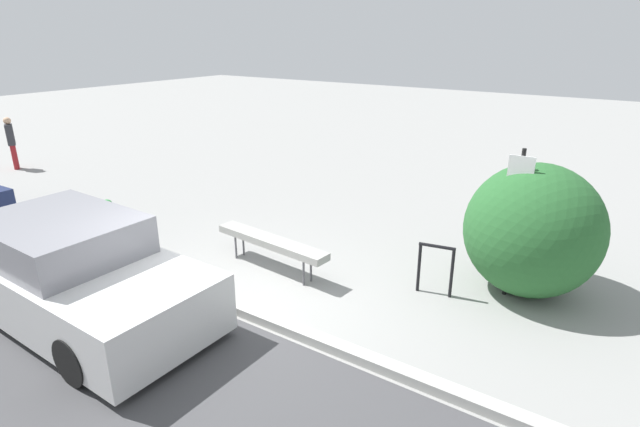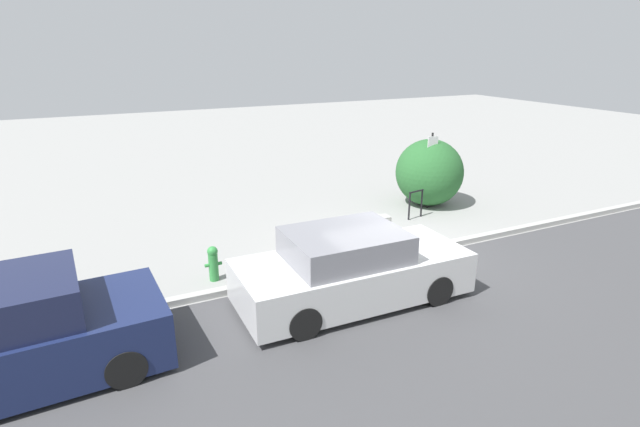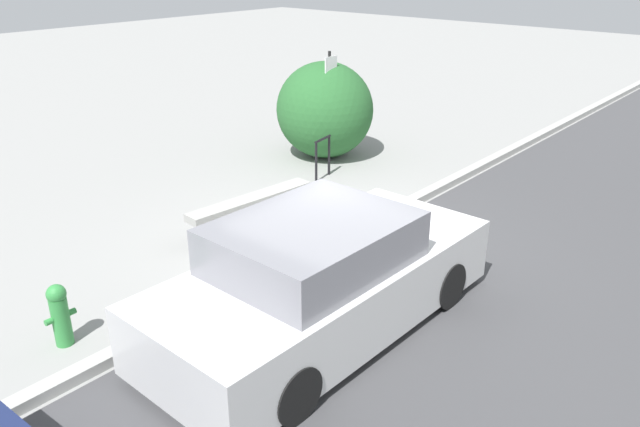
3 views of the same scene
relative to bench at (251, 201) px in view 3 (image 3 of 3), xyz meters
name	(u,v)px [view 3 (image 3 of 3)]	position (x,y,z in m)	size (l,w,h in m)	color
ground_plane	(333,246)	(0.41, -1.36, -0.50)	(60.00, 60.00, 0.00)	gray
curb	(334,242)	(0.41, -1.36, -0.44)	(60.00, 0.20, 0.13)	#A8A8A3
bench	(251,201)	(0.00, 0.00, 0.00)	(2.31, 0.53, 0.57)	#515156
bike_rack	(323,154)	(2.62, 0.75, 0.00)	(0.55, 0.15, 0.83)	black
sign_post	(330,97)	(3.53, 1.34, 0.88)	(0.36, 0.08, 2.30)	black
fire_hydrant	(60,313)	(-3.58, -0.65, -0.10)	(0.36, 0.22, 0.77)	#338C3F
shrub_hedge	(325,110)	(3.75, 1.66, 0.52)	(2.03, 2.08, 2.04)	#28602D
parked_car_near	(321,279)	(-1.41, -2.67, 0.16)	(4.50, 1.93, 1.45)	black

